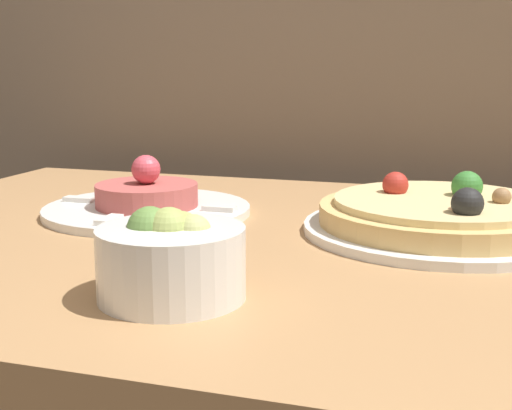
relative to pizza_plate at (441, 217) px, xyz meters
The scene contains 4 objects.
dining_table 0.19m from the pizza_plate, 147.06° to the right, with size 1.18×0.73×0.76m.
pizza_plate is the anchor object (origin of this frame).
tartare_plate 0.35m from the pizza_plate, behind, with size 0.26×0.26×0.07m.
small_bowl 0.35m from the pizza_plate, 124.21° to the right, with size 0.12×0.12×0.07m.
Camera 1 is at (0.14, -0.36, 0.95)m, focal length 50.00 mm.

